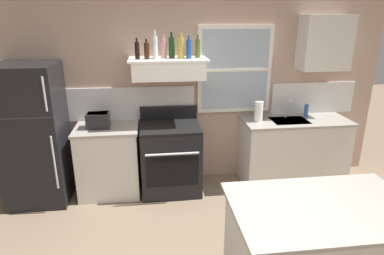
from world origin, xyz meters
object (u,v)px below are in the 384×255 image
object	(u,v)px
bottle_olive_oil_square	(198,48)
dish_soap_bottle	(306,111)
bottle_dark_green_wine	(172,47)
paper_towel_roll	(259,111)
toaster	(98,120)
bottle_blue_liqueur	(189,49)
bottle_clear_tall	(155,47)
bottle_brown_stout	(147,51)
refrigerator	(34,135)
bottle_balsamic_dark	(137,50)
bottle_champagne_gold_foil	(181,48)
bottle_rose_pink	(164,48)
stove_range	(171,157)

from	to	relation	value
bottle_olive_oil_square	dish_soap_bottle	bearing A→B (deg)	1.27
bottle_dark_green_wine	paper_towel_roll	world-z (taller)	bottle_dark_green_wine
toaster	bottle_blue_liqueur	xyz separation A→B (m)	(1.14, 0.01, 0.85)
bottle_clear_tall	dish_soap_bottle	size ratio (longest dim) A/B	1.83
bottle_brown_stout	paper_towel_roll	world-z (taller)	bottle_brown_stout
refrigerator	toaster	size ratio (longest dim) A/B	5.80
dish_soap_bottle	bottle_balsamic_dark	bearing A→B (deg)	-177.75
bottle_champagne_gold_foil	bottle_rose_pink	bearing A→B (deg)	164.13
bottle_champagne_gold_foil	bottle_blue_liqueur	distance (m)	0.09
dish_soap_bottle	bottle_olive_oil_square	bearing A→B (deg)	-178.73
stove_range	bottle_rose_pink	bearing A→B (deg)	113.77
toaster	bottle_rose_pink	size ratio (longest dim) A/B	1.05
stove_range	paper_towel_roll	distance (m)	1.31
bottle_olive_oil_square	bottle_rose_pink	bearing A→B (deg)	178.74
stove_range	dish_soap_bottle	distance (m)	1.96
bottle_dark_green_wine	bottle_blue_liqueur	bearing A→B (deg)	-18.73
bottle_blue_liqueur	bottle_olive_oil_square	xyz separation A→B (m)	(0.12, 0.06, 0.00)
toaster	bottle_olive_oil_square	world-z (taller)	bottle_olive_oil_square
refrigerator	bottle_brown_stout	xyz separation A→B (m)	(1.40, 0.06, 0.98)
bottle_dark_green_wine	paper_towel_roll	xyz separation A→B (m)	(1.12, -0.07, -0.83)
toaster	dish_soap_bottle	world-z (taller)	toaster
bottle_clear_tall	dish_soap_bottle	distance (m)	2.22
refrigerator	bottle_brown_stout	size ratio (longest dim) A/B	7.28
refrigerator	bottle_champagne_gold_foil	xyz separation A→B (m)	(1.81, 0.08, 1.01)
bottle_rose_pink	bottle_champagne_gold_foil	size ratio (longest dim) A/B	0.94
stove_range	bottle_olive_oil_square	xyz separation A→B (m)	(0.37, 0.10, 1.40)
bottle_brown_stout	dish_soap_bottle	bearing A→B (deg)	2.68
toaster	bottle_balsamic_dark	size ratio (longest dim) A/B	1.20
bottle_champagne_gold_foil	toaster	bearing A→B (deg)	-178.76
bottle_brown_stout	bottle_champagne_gold_foil	bearing A→B (deg)	2.31
bottle_brown_stout	refrigerator	bearing A→B (deg)	-177.52
bottle_dark_green_wine	paper_towel_roll	bearing A→B (deg)	-3.62
bottle_clear_tall	bottle_champagne_gold_foil	bearing A→B (deg)	2.44
refrigerator	bottle_rose_pink	bearing A→B (deg)	4.85
bottle_champagne_gold_foil	stove_range	bearing A→B (deg)	-160.90
dish_soap_bottle	toaster	bearing A→B (deg)	-177.81
bottle_clear_tall	dish_soap_bottle	world-z (taller)	bottle_clear_tall
bottle_champagne_gold_foil	paper_towel_roll	bearing A→B (deg)	-0.95
bottle_clear_tall	paper_towel_roll	xyz separation A→B (m)	(1.32, -0.00, -0.84)
refrigerator	bottle_balsamic_dark	xyz separation A→B (m)	(1.28, 0.07, 0.99)
bottle_balsamic_dark	bottle_dark_green_wine	size ratio (longest dim) A/B	0.81
bottle_clear_tall	toaster	bearing A→B (deg)	-179.26
bottle_blue_liqueur	stove_range	bearing A→B (deg)	-170.66
bottle_rose_pink	bottle_dark_green_wine	world-z (taller)	bottle_dark_green_wine
bottle_rose_pink	toaster	bearing A→B (deg)	-174.46
toaster	bottle_brown_stout	bearing A→B (deg)	0.55
bottle_brown_stout	paper_towel_roll	size ratio (longest dim) A/B	0.88
refrigerator	bottle_olive_oil_square	size ratio (longest dim) A/B	6.30
bottle_champagne_gold_foil	bottle_brown_stout	bearing A→B (deg)	-177.69
bottle_brown_stout	bottle_dark_green_wine	size ratio (longest dim) A/B	0.77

